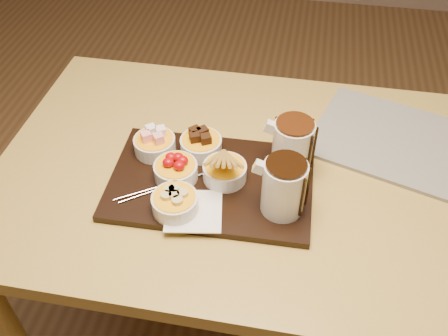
% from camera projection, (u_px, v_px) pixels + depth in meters
% --- Properties ---
extents(ground, '(5.00, 5.00, 0.00)m').
position_uv_depth(ground, '(240.00, 325.00, 1.71)').
color(ground, brown).
rests_on(ground, ground).
extents(dining_table, '(1.20, 0.80, 0.75)m').
position_uv_depth(dining_table, '(245.00, 197.00, 1.26)').
color(dining_table, '#B29542').
rests_on(dining_table, ground).
extents(serving_board, '(0.47, 0.31, 0.02)m').
position_uv_depth(serving_board, '(211.00, 182.00, 1.14)').
color(serving_board, black).
rests_on(serving_board, dining_table).
extents(napkin, '(0.14, 0.14, 0.00)m').
position_uv_depth(napkin, '(194.00, 211.00, 1.07)').
color(napkin, white).
rests_on(napkin, serving_board).
extents(bowl_marshmallows, '(0.10, 0.10, 0.04)m').
position_uv_depth(bowl_marshmallows, '(155.00, 145.00, 1.19)').
color(bowl_marshmallows, silver).
rests_on(bowl_marshmallows, serving_board).
extents(bowl_cake, '(0.10, 0.10, 0.04)m').
position_uv_depth(bowl_cake, '(201.00, 146.00, 1.19)').
color(bowl_cake, silver).
rests_on(bowl_cake, serving_board).
extents(bowl_strawberries, '(0.10, 0.10, 0.04)m').
position_uv_depth(bowl_strawberries, '(176.00, 171.00, 1.13)').
color(bowl_strawberries, silver).
rests_on(bowl_strawberries, serving_board).
extents(bowl_biscotti, '(0.10, 0.10, 0.04)m').
position_uv_depth(bowl_biscotti, '(225.00, 172.00, 1.13)').
color(bowl_biscotti, silver).
rests_on(bowl_biscotti, serving_board).
extents(bowl_bananas, '(0.10, 0.10, 0.04)m').
position_uv_depth(bowl_bananas, '(175.00, 203.00, 1.06)').
color(bowl_bananas, silver).
rests_on(bowl_bananas, serving_board).
extents(pitcher_dark_chocolate, '(0.09, 0.09, 0.13)m').
position_uv_depth(pitcher_dark_chocolate, '(284.00, 188.00, 1.03)').
color(pitcher_dark_chocolate, silver).
rests_on(pitcher_dark_chocolate, serving_board).
extents(pitcher_milk_chocolate, '(0.09, 0.09, 0.13)m').
position_uv_depth(pitcher_milk_chocolate, '(292.00, 147.00, 1.12)').
color(pitcher_milk_chocolate, silver).
rests_on(pitcher_milk_chocolate, serving_board).
extents(fondue_skewers, '(0.17, 0.23, 0.01)m').
position_uv_depth(fondue_skewers, '(170.00, 183.00, 1.12)').
color(fondue_skewers, silver).
rests_on(fondue_skewers, serving_board).
extents(newspaper, '(0.45, 0.40, 0.01)m').
position_uv_depth(newspaper, '(393.00, 140.00, 1.26)').
color(newspaper, beige).
rests_on(newspaper, dining_table).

